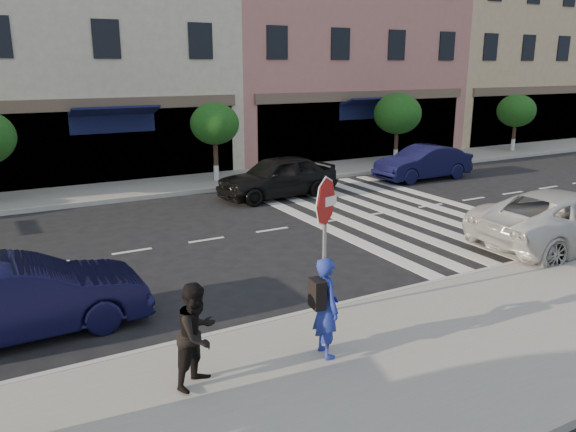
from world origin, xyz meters
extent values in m
plane|color=black|center=(0.00, 0.00, 0.00)|extent=(120.00, 120.00, 0.00)
cube|color=gray|center=(0.00, -3.75, 0.07)|extent=(60.00, 4.50, 0.15)
cube|color=gray|center=(0.00, 11.00, 0.07)|extent=(60.00, 3.00, 0.15)
cube|color=beige|center=(-0.50, 17.00, 5.50)|extent=(11.00, 9.00, 11.00)
cube|color=#B9746E|center=(11.50, 17.00, 6.50)|extent=(13.00, 9.00, 13.00)
cube|color=#DABB8C|center=(24.00, 17.00, 6.00)|extent=(12.00, 9.00, 12.00)
cylinder|color=#473323|center=(3.00, 10.80, 1.00)|extent=(0.18, 0.18, 1.71)
cylinder|color=silver|center=(3.00, 10.80, 0.45)|extent=(0.20, 0.20, 0.60)
ellipsoid|color=#194D16|center=(3.00, 10.80, 2.38)|extent=(1.90, 1.90, 1.62)
cylinder|color=#473323|center=(12.00, 10.80, 0.98)|extent=(0.18, 0.18, 1.65)
cylinder|color=silver|center=(12.00, 10.80, 0.45)|extent=(0.20, 0.20, 0.60)
ellipsoid|color=#194D16|center=(12.00, 10.80, 2.41)|extent=(2.20, 2.20, 1.87)
cylinder|color=#473323|center=(20.00, 10.80, 0.92)|extent=(0.18, 0.18, 1.54)
cylinder|color=silver|center=(20.00, 10.80, 0.45)|extent=(0.20, 0.20, 0.60)
ellipsoid|color=#194D16|center=(20.00, 10.80, 2.24)|extent=(2.00, 2.00, 1.70)
cylinder|color=gray|center=(0.16, -1.65, 1.31)|extent=(0.09, 0.09, 2.32)
cylinder|color=white|center=(0.16, -1.66, 2.26)|extent=(0.88, 0.24, 0.91)
cylinder|color=#9E1411|center=(0.16, -1.68, 2.26)|extent=(0.82, 0.24, 0.84)
cube|color=white|center=(0.16, -1.71, 2.26)|extent=(0.46, 0.14, 0.17)
imported|color=navy|center=(-0.65, -3.01, 0.96)|extent=(0.45, 0.63, 1.61)
imported|color=black|center=(-2.69, -2.85, 0.92)|extent=(0.95, 0.90, 1.54)
imported|color=black|center=(-4.76, 0.30, 0.70)|extent=(4.29, 1.60, 1.40)
imported|color=silver|center=(8.00, -1.00, 0.74)|extent=(5.41, 2.67, 1.48)
imported|color=black|center=(4.05, 7.60, 0.75)|extent=(4.50, 2.08, 1.49)
imported|color=black|center=(10.82, 7.60, 0.69)|extent=(4.20, 1.49, 1.38)
camera|label=1|loc=(-5.01, -9.75, 4.58)|focal=35.00mm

